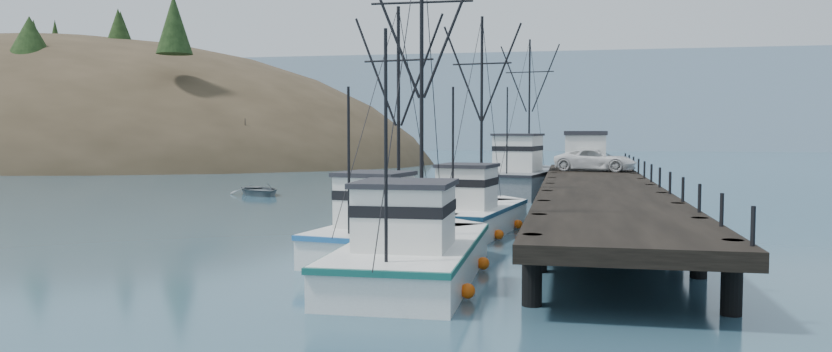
{
  "coord_description": "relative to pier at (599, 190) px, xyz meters",
  "views": [
    {
      "loc": [
        12.34,
        -24.52,
        4.88
      ],
      "look_at": [
        4.67,
        12.79,
        2.5
      ],
      "focal_mm": 32.0,
      "sensor_mm": 36.0,
      "label": 1
    }
  ],
  "objects": [
    {
      "name": "work_vessel",
      "position": [
        -4.89,
        15.88,
        -0.46
      ],
      "size": [
        6.42,
        14.38,
        12.15
      ],
      "color": "slate",
      "rests_on": "ground"
    },
    {
      "name": "ground",
      "position": [
        -14.0,
        -16.0,
        -1.69
      ],
      "size": [
        400.0,
        400.0,
        0.0
      ],
      "primitive_type": "plane",
      "color": "#2C4E61",
      "rests_on": "ground"
    },
    {
      "name": "headland",
      "position": [
        -88.95,
        62.61,
        -6.24
      ],
      "size": [
        134.8,
        78.0,
        51.0
      ],
      "color": "#382D1E",
      "rests_on": "ground"
    },
    {
      "name": "motorboat",
      "position": [
        -24.26,
        11.21,
        -1.69
      ],
      "size": [
        6.09,
        6.23,
        1.05
      ],
      "primitive_type": "imported",
      "rotation": [
        0.0,
        0.0,
        0.72
      ],
      "color": "slate",
      "rests_on": "ground"
    },
    {
      "name": "trawler_far",
      "position": [
        -6.0,
        -5.12,
        -0.87
      ],
      "size": [
        4.69,
        10.46,
        10.75
      ],
      "color": "white",
      "rests_on": "ground"
    },
    {
      "name": "trawler_mid",
      "position": [
        -8.52,
        -12.35,
        -0.87
      ],
      "size": [
        4.8,
        10.13,
        10.14
      ],
      "color": "white",
      "rests_on": "ground"
    },
    {
      "name": "distant_ridge",
      "position": [
        -4.0,
        154.0,
        -1.69
      ],
      "size": [
        360.0,
        40.0,
        26.0
      ],
      "primitive_type": "cube",
      "color": "#9EB2C6",
      "rests_on": "ground"
    },
    {
      "name": "pickup_truck",
      "position": [
        0.23,
        12.58,
        1.08
      ],
      "size": [
        6.01,
        3.78,
        1.55
      ],
      "primitive_type": "imported",
      "rotation": [
        0.0,
        0.0,
        1.34
      ],
      "color": "silver",
      "rests_on": "pier"
    },
    {
      "name": "moored_sailboats",
      "position": [
        -49.86,
        41.48,
        -1.36
      ],
      "size": [
        20.13,
        18.27,
        6.35
      ],
      "color": "white",
      "rests_on": "ground"
    },
    {
      "name": "pier",
      "position": [
        0.0,
        0.0,
        0.0
      ],
      "size": [
        6.0,
        44.0,
        2.0
      ],
      "color": "black",
      "rests_on": "ground"
    },
    {
      "name": "trawler_near",
      "position": [
        -6.59,
        -16.66,
        -0.87
      ],
      "size": [
        4.13,
        12.13,
        12.21
      ],
      "color": "white",
      "rests_on": "ground"
    },
    {
      "name": "pier_shed",
      "position": [
        -0.47,
        14.1,
        1.73
      ],
      "size": [
        3.0,
        3.2,
        2.8
      ],
      "color": "silver",
      "rests_on": "pier"
    },
    {
      "name": "distant_ridge_far",
      "position": [
        -54.0,
        169.0,
        -1.69
      ],
      "size": [
        180.0,
        25.0,
        18.0
      ],
      "primitive_type": "cube",
      "color": "silver",
      "rests_on": "ground"
    }
  ]
}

